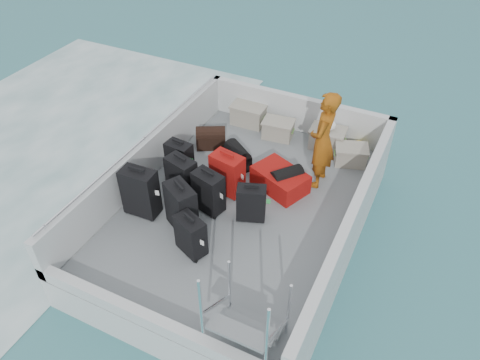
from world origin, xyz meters
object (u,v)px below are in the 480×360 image
(suitcase_3, at_px, (181,208))
(suitcase_5, at_px, (227,174))
(suitcase_7, at_px, (251,204))
(suitcase_1, at_px, (182,178))
(crate_1, at_px, (278,130))
(crate_0, at_px, (249,115))
(crate_3, at_px, (351,156))
(suitcase_2, at_px, (180,159))
(suitcase_8, at_px, (280,180))
(passenger, at_px, (323,141))
(crate_2, at_px, (327,139))
(suitcase_6, at_px, (191,236))
(suitcase_4, at_px, (208,192))
(suitcase_0, at_px, (140,193))

(suitcase_3, bearing_deg, suitcase_5, 107.24)
(suitcase_5, xyz_separation_m, suitcase_7, (0.61, -0.41, -0.05))
(suitcase_3, xyz_separation_m, suitcase_7, (0.84, 0.61, -0.08))
(suitcase_5, bearing_deg, suitcase_1, -134.85)
(crate_1, bearing_deg, crate_0, 164.05)
(suitcase_5, height_order, crate_3, suitcase_5)
(suitcase_2, bearing_deg, suitcase_8, 19.18)
(crate_0, height_order, crate_3, crate_0)
(suitcase_2, distance_m, suitcase_3, 1.28)
(passenger, bearing_deg, crate_3, 153.59)
(suitcase_1, distance_m, crate_2, 2.84)
(crate_1, xyz_separation_m, crate_2, (0.92, 0.09, 0.02))
(suitcase_6, height_order, crate_0, suitcase_6)
(suitcase_4, xyz_separation_m, suitcase_7, (0.67, 0.10, -0.04))
(suitcase_3, height_order, crate_3, suitcase_3)
(suitcase_0, bearing_deg, suitcase_4, 27.44)
(suitcase_2, relative_size, suitcase_5, 0.89)
(crate_1, bearing_deg, suitcase_1, -108.39)
(suitcase_0, xyz_separation_m, suitcase_8, (1.67, 1.47, -0.23))
(suitcase_3, bearing_deg, suitcase_6, -14.56)
(suitcase_5, bearing_deg, crate_1, 96.12)
(suitcase_5, relative_size, crate_0, 1.13)
(suitcase_6, relative_size, crate_2, 1.03)
(suitcase_0, height_order, suitcase_4, suitcase_0)
(suitcase_6, bearing_deg, passenger, 86.74)
(suitcase_4, distance_m, crate_1, 2.32)
(crate_1, relative_size, crate_2, 0.90)
(suitcase_3, bearing_deg, crate_3, 85.18)
(suitcase_1, distance_m, suitcase_7, 1.21)
(suitcase_7, distance_m, crate_2, 2.35)
(suitcase_7, bearing_deg, suitcase_3, -163.70)
(suitcase_2, height_order, suitcase_4, suitcase_4)
(crate_0, relative_size, crate_3, 1.20)
(suitcase_0, xyz_separation_m, crate_1, (1.08, 2.82, -0.24))
(suitcase_1, bearing_deg, crate_3, 57.92)
(suitcase_2, distance_m, suitcase_5, 0.92)
(suitcase_5, xyz_separation_m, crate_2, (1.06, 1.89, -0.17))
(suitcase_7, relative_size, crate_1, 1.12)
(suitcase_7, xyz_separation_m, crate_1, (-0.47, 2.21, -0.14))
(suitcase_1, distance_m, crate_3, 2.97)
(suitcase_1, xyz_separation_m, suitcase_8, (1.32, 0.86, -0.19))
(suitcase_6, xyz_separation_m, crate_3, (1.44, 2.98, -0.15))
(suitcase_7, bearing_deg, crate_2, 59.12)
(suitcase_2, xyz_separation_m, suitcase_5, (0.92, -0.05, 0.04))
(suitcase_6, bearing_deg, suitcase_3, 158.55)
(suitcase_1, bearing_deg, crate_1, 86.71)
(suitcase_2, xyz_separation_m, suitcase_3, (0.70, -1.07, 0.07))
(suitcase_8, height_order, crate_1, suitcase_8)
(suitcase_1, bearing_deg, suitcase_2, 140.55)
(suitcase_7, bearing_deg, suitcase_0, -178.31)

